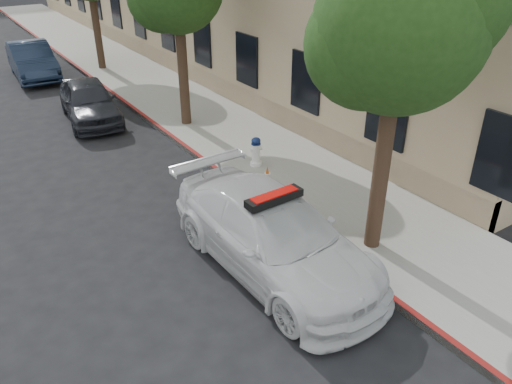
{
  "coord_description": "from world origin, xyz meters",
  "views": [
    {
      "loc": [
        -3.46,
        -7.47,
        5.71
      ],
      "look_at": [
        1.32,
        -0.29,
        1.0
      ],
      "focal_mm": 35.0,
      "sensor_mm": 36.0,
      "label": 1
    }
  ],
  "objects_px": {
    "parked_car_far": "(32,60)",
    "fire_hydrant": "(256,152)",
    "parked_car_mid": "(89,101)",
    "traffic_cone": "(267,181)",
    "police_car": "(274,235)"
  },
  "relations": [
    {
      "from": "parked_car_mid",
      "to": "parked_car_far",
      "type": "bearing_deg",
      "value": 100.62
    },
    {
      "from": "police_car",
      "to": "fire_hydrant",
      "type": "xyz_separation_m",
      "value": [
        2.01,
        3.59,
        -0.19
      ]
    },
    {
      "from": "parked_car_mid",
      "to": "fire_hydrant",
      "type": "bearing_deg",
      "value": -61.1
    },
    {
      "from": "parked_car_mid",
      "to": "parked_car_far",
      "type": "distance_m",
      "value": 6.33
    },
    {
      "from": "parked_car_mid",
      "to": "fire_hydrant",
      "type": "relative_size",
      "value": 5.01
    },
    {
      "from": "parked_car_far",
      "to": "fire_hydrant",
      "type": "xyz_separation_m",
      "value": [
        2.75,
        -12.35,
        -0.18
      ]
    },
    {
      "from": "police_car",
      "to": "parked_car_far",
      "type": "xyz_separation_m",
      "value": [
        -0.74,
        15.94,
        -0.01
      ]
    },
    {
      "from": "parked_car_far",
      "to": "fire_hydrant",
      "type": "relative_size",
      "value": 5.59
    },
    {
      "from": "police_car",
      "to": "fire_hydrant",
      "type": "bearing_deg",
      "value": 59.05
    },
    {
      "from": "traffic_cone",
      "to": "parked_car_mid",
      "type": "bearing_deg",
      "value": 103.09
    },
    {
      "from": "parked_car_far",
      "to": "fire_hydrant",
      "type": "height_order",
      "value": "parked_car_far"
    },
    {
      "from": "fire_hydrant",
      "to": "traffic_cone",
      "type": "height_order",
      "value": "fire_hydrant"
    },
    {
      "from": "parked_car_mid",
      "to": "traffic_cone",
      "type": "height_order",
      "value": "parked_car_mid"
    },
    {
      "from": "police_car",
      "to": "fire_hydrant",
      "type": "height_order",
      "value": "police_car"
    },
    {
      "from": "parked_car_mid",
      "to": "traffic_cone",
      "type": "relative_size",
      "value": 5.38
    }
  ]
}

